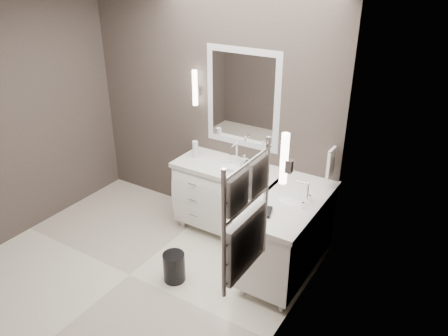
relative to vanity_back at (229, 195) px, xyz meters
The scene contains 19 objects.
floor 1.39m from the vanity_back, 110.17° to the right, with size 3.20×3.00×0.01m, color silver.
wall_back 1.01m from the vanity_back, 148.11° to the left, with size 3.20×0.01×2.70m, color #423935.
wall_left 2.54m from the vanity_back, 149.20° to the right, with size 0.01×3.00×2.70m, color #423935.
wall_right 1.89m from the vanity_back, 46.69° to the right, with size 0.01×3.00×2.70m, color #423935.
vanity_back is the anchor object (origin of this frame).
vanity_right 0.93m from the vanity_back, 20.38° to the right, with size 0.59×1.24×0.97m.
mirror_back 1.10m from the vanity_back, 90.00° to the left, with size 0.90×0.02×1.10m.
mirror_right 1.62m from the vanity_back, 20.48° to the right, with size 0.02×0.90×1.10m.
sconce_back 1.27m from the vanity_back, 160.98° to the left, with size 0.06×0.06×0.40m.
sconce_right 1.84m from the vanity_back, 43.07° to the right, with size 0.06×0.06×0.40m.
towel_bar_corner 1.26m from the vanity_back, ahead, with size 0.03×0.22×0.30m.
towel_ladder 2.16m from the vanity_back, 55.90° to the right, with size 0.06×0.58×0.90m.
waste_bin 1.08m from the vanity_back, 90.91° to the right, with size 0.22×0.22×0.31m, color black.
amenity_tray_back 0.43m from the vanity_back, ahead, with size 0.16×0.12×0.02m, color black.
amenity_tray_right 1.08m from the vanity_back, 40.89° to the right, with size 0.13×0.18×0.03m, color black.
water_bottle 0.65m from the vanity_back, behind, with size 0.07×0.07×0.19m, color silver.
soap_bottle_a 0.49m from the vanity_back, 12.47° to the left, with size 0.06×0.06×0.14m, color white.
soap_bottle_b 0.50m from the vanity_back, ahead, with size 0.09×0.09×0.11m, color black.
soap_bottle_c 1.12m from the vanity_back, 40.89° to the right, with size 0.06×0.06×0.15m, color white.
Camera 1 is at (2.68, -2.49, 2.95)m, focal length 35.00 mm.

